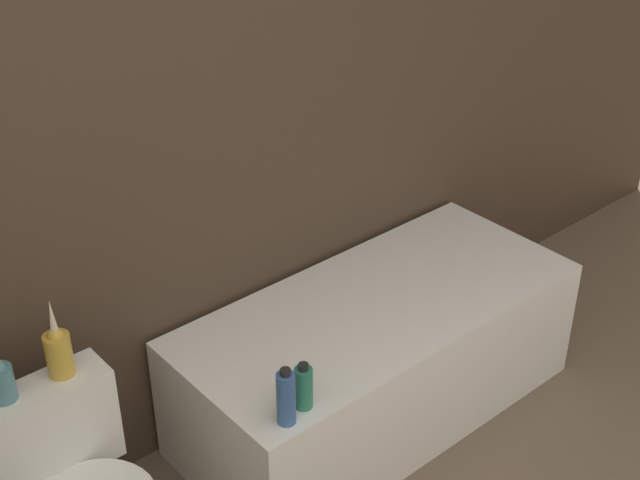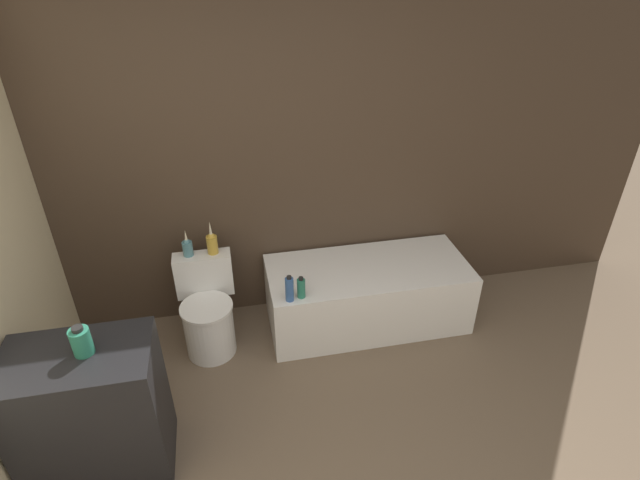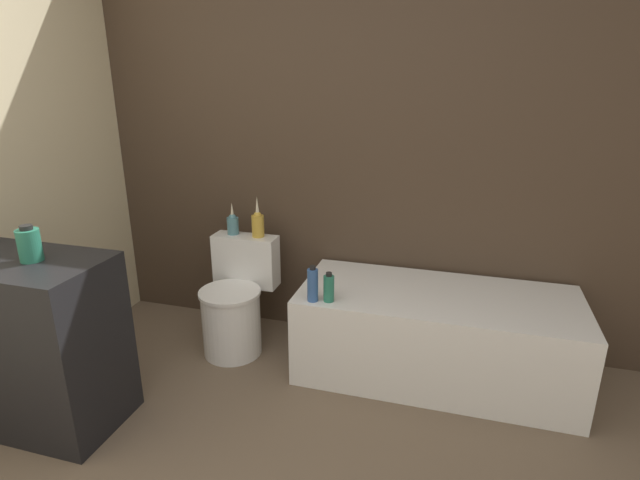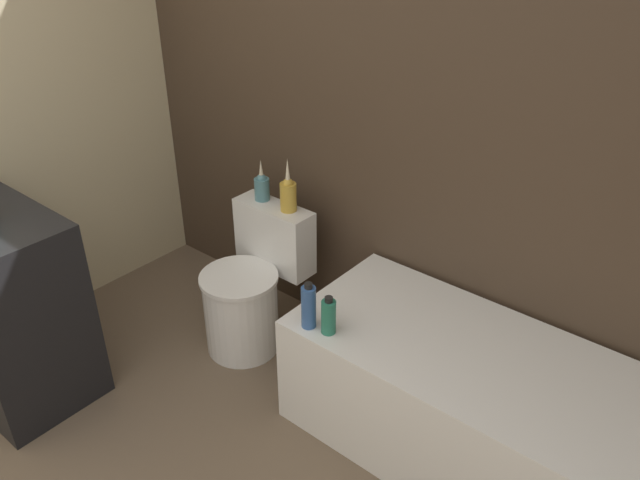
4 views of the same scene
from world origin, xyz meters
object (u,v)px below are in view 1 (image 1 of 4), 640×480
(shampoo_bottle_tall, at_px, (286,398))
(vase_silver, at_px, (58,349))
(bathtub, at_px, (376,357))
(vase_gold, at_px, (1,379))
(shampoo_bottle_short, at_px, (304,387))

(shampoo_bottle_tall, bearing_deg, vase_silver, 138.70)
(bathtub, distance_m, vase_gold, 1.40)
(vase_gold, height_order, vase_silver, vase_silver)
(shampoo_bottle_short, bearing_deg, shampoo_bottle_tall, -166.85)
(bathtub, height_order, vase_silver, vase_silver)
(vase_silver, bearing_deg, vase_gold, 178.84)
(bathtub, bearing_deg, vase_silver, 172.13)
(shampoo_bottle_short, bearing_deg, vase_silver, 144.38)
(shampoo_bottle_tall, distance_m, shampoo_bottle_short, 0.09)
(vase_silver, xyz_separation_m, shampoo_bottle_short, (0.57, -0.41, -0.19))
(vase_silver, bearing_deg, shampoo_bottle_short, -35.62)
(bathtub, xyz_separation_m, vase_silver, (-1.13, 0.16, 0.51))
(bathtub, distance_m, shampoo_bottle_short, 0.69)
(bathtub, xyz_separation_m, vase_gold, (-1.30, 0.16, 0.50))
(vase_silver, height_order, shampoo_bottle_tall, vase_silver)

